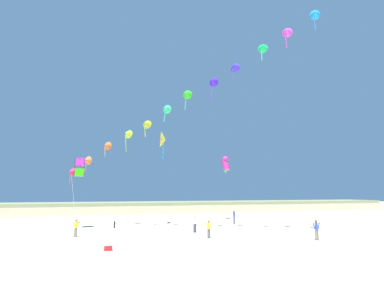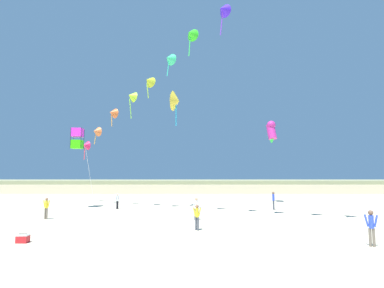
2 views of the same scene
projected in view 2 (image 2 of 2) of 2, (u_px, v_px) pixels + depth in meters
The scene contains 13 objects.
ground_plane at pixel (169, 261), 12.21m from camera, with size 240.00×240.00×0.00m, color beige.
dune_ridge at pixel (188, 186), 55.62m from camera, with size 120.00×11.63×2.17m.
person_near_left at pixel (275, 199), 29.10m from camera, with size 0.23×0.60×1.72m.
person_near_right at pixel (198, 215), 18.75m from camera, with size 0.53×0.33×1.59m.
person_mid_center at pixel (119, 200), 29.58m from camera, with size 0.34×0.50×1.54m.
person_far_left at pixel (373, 226), 14.60m from camera, with size 0.58×0.38×1.75m.
person_far_right at pixel (197, 207), 22.80m from camera, with size 0.60×0.23×1.70m.
person_far_center at pixel (48, 207), 23.23m from camera, with size 0.58×0.23×1.66m.
kite_banner_string at pixel (183, 47), 26.71m from camera, with size 25.31×21.84×23.06m.
large_kite_low_lead at pixel (273, 131), 35.63m from camera, with size 1.35×1.66×2.71m.
large_kite_mid_trail at pixel (79, 138), 30.30m from camera, with size 1.13×1.13×2.07m.
large_kite_high_solo at pixel (177, 101), 30.70m from camera, with size 1.28×2.21×3.61m.
beach_cooler at pixel (24, 238), 15.42m from camera, with size 0.58×0.41×0.46m.
Camera 2 is at (0.97, -12.60, 3.61)m, focal length 28.00 mm.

